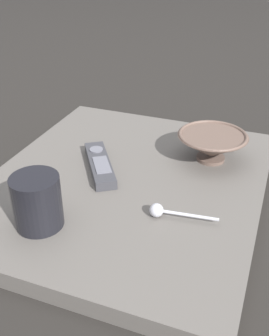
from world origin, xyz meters
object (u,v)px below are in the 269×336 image
object	(u,v)px
cereal_bowl	(212,145)
teaspoon	(162,211)
coffee_mug	(37,202)
tv_remote_near	(100,164)

from	to	relation	value
cereal_bowl	teaspoon	size ratio (longest dim) A/B	1.24
cereal_bowl	teaspoon	world-z (taller)	cereal_bowl
coffee_mug	teaspoon	xyz separation A→B (m)	(-0.20, -0.10, -0.04)
cereal_bowl	teaspoon	xyz separation A→B (m)	(0.04, 0.24, -0.02)
coffee_mug	tv_remote_near	world-z (taller)	coffee_mug
cereal_bowl	tv_remote_near	xyz separation A→B (m)	(0.22, 0.13, -0.03)
teaspoon	tv_remote_near	distance (m)	0.21
tv_remote_near	cereal_bowl	bearing A→B (deg)	-149.68
cereal_bowl	coffee_mug	bearing A→B (deg)	55.35
cereal_bowl	teaspoon	distance (m)	0.25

